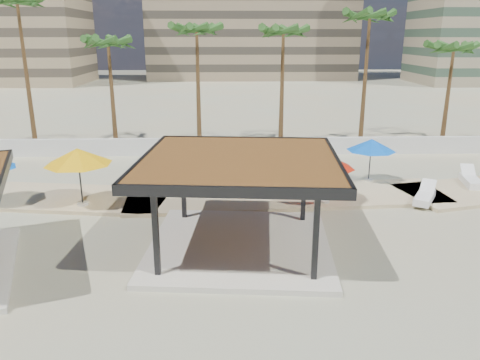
# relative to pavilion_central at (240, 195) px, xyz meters

# --- Properties ---
(ground) EXTENTS (200.00, 200.00, 0.00)m
(ground) POSITION_rel_pavilion_central_xyz_m (0.56, -1.22, -2.18)
(ground) COLOR tan
(ground) RESTS_ON ground
(promenade) EXTENTS (44.45, 7.97, 0.24)m
(promenade) POSITION_rel_pavilion_central_xyz_m (2.56, 6.45, -2.12)
(promenade) COLOR #C6B284
(promenade) RESTS_ON ground
(boundary_wall) EXTENTS (56.00, 0.30, 1.20)m
(boundary_wall) POSITION_rel_pavilion_central_xyz_m (0.56, 14.78, -1.58)
(boundary_wall) COLOR silver
(boundary_wall) RESTS_ON ground
(building_mid) EXTENTS (38.00, 16.00, 30.40)m
(building_mid) POSITION_rel_pavilion_central_xyz_m (4.56, 76.78, 12.09)
(building_mid) COLOR #847259
(building_mid) RESTS_ON ground
(pavilion_central) EXTENTS (7.80, 7.80, 3.65)m
(pavilion_central) POSITION_rel_pavilion_central_xyz_m (0.00, 0.00, 0.00)
(pavilion_central) COLOR beige
(pavilion_central) RESTS_ON ground
(umbrella_b) EXTENTS (3.99, 3.99, 2.75)m
(umbrella_b) POSITION_rel_pavilion_central_xyz_m (-7.31, 4.58, 0.37)
(umbrella_b) COLOR beige
(umbrella_b) RESTS_ON promenade
(umbrella_c) EXTENTS (3.39, 3.39, 2.36)m
(umbrella_c) POSITION_rel_pavilion_central_xyz_m (4.25, 4.58, 0.03)
(umbrella_c) COLOR beige
(umbrella_c) RESTS_ON promenade
(umbrella_d) EXTENTS (3.37, 3.37, 2.35)m
(umbrella_d) POSITION_rel_pavilion_central_xyz_m (7.39, 7.98, 0.03)
(umbrella_d) COLOR beige
(umbrella_d) RESTS_ON promenade
(lounger_a) EXTENTS (0.95, 2.04, 0.74)m
(lounger_a) POSITION_rel_pavilion_central_xyz_m (-5.20, 7.57, -1.82)
(lounger_a) COLOR white
(lounger_a) RESTS_ON promenade
(lounger_b) EXTENTS (1.75, 2.22, 0.83)m
(lounger_b) POSITION_rel_pavilion_central_xyz_m (9.14, 4.62, -1.80)
(lounger_b) COLOR white
(lounger_b) RESTS_ON promenade
(lounger_c) EXTENTS (1.18, 2.38, 0.86)m
(lounger_c) POSITION_rel_pavilion_central_xyz_m (12.73, 7.15, -1.79)
(lounger_c) COLOR white
(lounger_c) RESTS_ON promenade
(palm_b) EXTENTS (3.00, 3.00, 10.94)m
(palm_b) POSITION_rel_pavilion_central_xyz_m (-14.44, 17.48, 7.49)
(palm_b) COLOR brown
(palm_b) RESTS_ON ground
(palm_c) EXTENTS (3.00, 3.00, 8.27)m
(palm_c) POSITION_rel_pavilion_central_xyz_m (-8.44, 16.88, 4.99)
(palm_c) COLOR brown
(palm_c) RESTS_ON ground
(palm_d) EXTENTS (3.00, 3.00, 9.10)m
(palm_d) POSITION_rel_pavilion_central_xyz_m (-2.44, 17.68, 5.77)
(palm_d) COLOR brown
(palm_d) RESTS_ON ground
(palm_e) EXTENTS (3.00, 3.00, 8.98)m
(palm_e) POSITION_rel_pavilion_central_xyz_m (3.56, 17.18, 5.66)
(palm_e) COLOR brown
(palm_e) RESTS_ON ground
(palm_f) EXTENTS (3.00, 3.00, 10.01)m
(palm_f) POSITION_rel_pavilion_central_xyz_m (9.56, 17.38, 6.63)
(palm_f) COLOR brown
(palm_f) RESTS_ON ground
(palm_g) EXTENTS (3.00, 3.00, 7.88)m
(palm_g) POSITION_rel_pavilion_central_xyz_m (15.56, 16.98, 4.62)
(palm_g) COLOR brown
(palm_g) RESTS_ON ground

